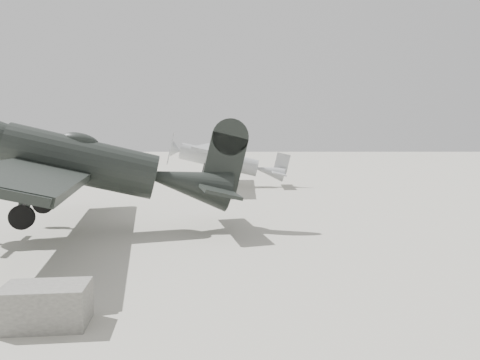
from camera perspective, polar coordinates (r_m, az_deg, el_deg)
The scene contains 4 objects.
ground at distance 18.21m, azimuth -1.56°, elevation -5.40°, with size 160.00×160.00×0.00m, color #A3A091.
lowwing_monoplane at distance 17.12m, azimuth -17.08°, elevation 1.67°, with size 10.04×13.95×4.48m.
highwing_monoplane at distance 31.31m, azimuth -1.98°, elevation 2.83°, with size 7.97×11.17×3.19m.
equipment_block at distance 9.39m, azimuth -22.62°, elevation -13.94°, with size 1.50×0.94×0.75m, color #5E5C57.
Camera 1 is at (0.42, -17.88, 3.43)m, focal length 35.00 mm.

